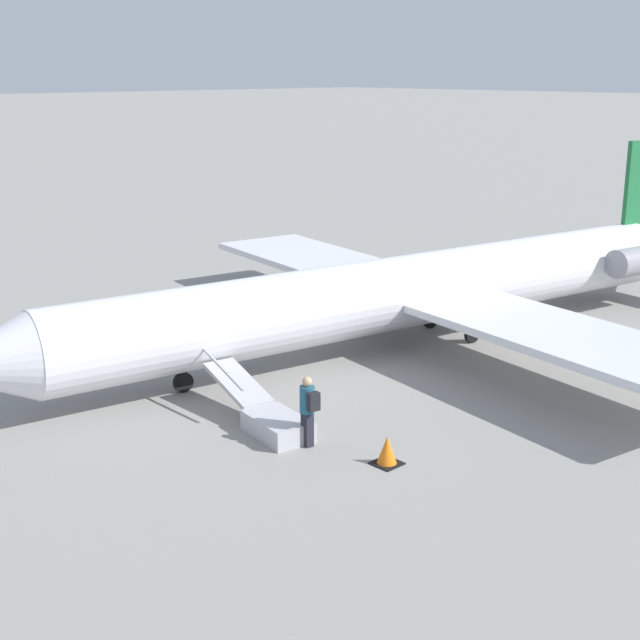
# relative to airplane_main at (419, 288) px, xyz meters

# --- Properties ---
(ground_plane) EXTENTS (600.00, 600.00, 0.00)m
(ground_plane) POSITION_rel_airplane_main_xyz_m (0.85, -0.14, -1.82)
(ground_plane) COLOR gray
(airplane_main) EXTENTS (28.82, 22.19, 6.08)m
(airplane_main) POSITION_rel_airplane_main_xyz_m (0.00, 0.00, 0.00)
(airplane_main) COLOR silver
(airplane_main) RESTS_ON ground
(boarding_stairs) EXTENTS (1.66, 4.12, 1.57)m
(boarding_stairs) POSITION_rel_airplane_main_xyz_m (8.36, 2.34, -1.46)
(boarding_stairs) COLOR #B2B2B7
(boarding_stairs) RESTS_ON ground
(passenger) EXTENTS (0.38, 0.56, 1.74)m
(passenger) POSITION_rel_airplane_main_xyz_m (8.31, 3.70, -0.81)
(passenger) COLOR #23232D
(passenger) RESTS_ON ground
(traffic_cone_near_stairs) EXTENTS (0.62, 0.62, 0.68)m
(traffic_cone_near_stairs) POSITION_rel_airplane_main_xyz_m (7.69, 5.67, -1.50)
(traffic_cone_near_stairs) COLOR black
(traffic_cone_near_stairs) RESTS_ON ground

